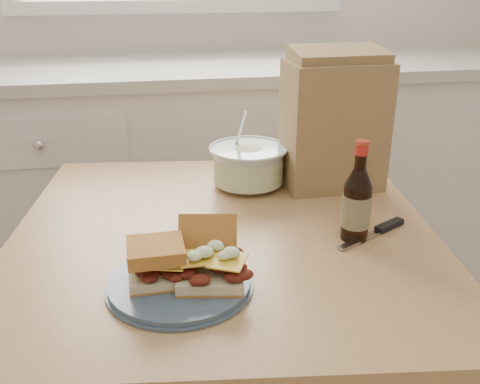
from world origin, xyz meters
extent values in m
cube|color=white|center=(0.00, 1.70, 0.45)|extent=(2.40, 0.60, 0.90)
cube|color=beige|center=(0.00, 1.70, 0.92)|extent=(2.50, 0.64, 0.04)
cube|color=tan|center=(-0.01, 0.70, 0.73)|extent=(1.00, 1.00, 0.04)
cube|color=tan|center=(-0.36, 1.15, 0.35)|extent=(0.07, 0.07, 0.71)
cube|color=tan|center=(0.43, 1.05, 0.35)|extent=(0.07, 0.07, 0.71)
cylinder|color=#3E5065|center=(-0.12, 0.50, 0.76)|extent=(0.25, 0.25, 0.02)
cube|color=beige|center=(-0.16, 0.50, 0.77)|extent=(0.10, 0.09, 0.02)
cube|color=yellow|center=(-0.16, 0.50, 0.80)|extent=(0.06, 0.06, 0.00)
cube|color=#B96F31|center=(-0.16, 0.50, 0.82)|extent=(0.10, 0.09, 0.03)
cube|color=beige|center=(-0.07, 0.48, 0.77)|extent=(0.13, 0.12, 0.02)
cube|color=yellow|center=(-0.07, 0.48, 0.81)|extent=(0.08, 0.08, 0.00)
cube|color=#B96F31|center=(-0.06, 0.55, 0.81)|extent=(0.12, 0.09, 0.10)
cone|color=silver|center=(0.09, 0.94, 0.80)|extent=(0.19, 0.19, 0.10)
cylinder|color=white|center=(0.09, 0.94, 0.79)|extent=(0.18, 0.18, 0.07)
torus|color=silver|center=(0.09, 0.94, 0.85)|extent=(0.20, 0.20, 0.01)
cylinder|color=silver|center=(0.07, 0.97, 0.88)|extent=(0.03, 0.08, 0.13)
cylinder|color=black|center=(0.25, 0.62, 0.81)|extent=(0.06, 0.06, 0.12)
cone|color=black|center=(0.25, 0.62, 0.88)|extent=(0.06, 0.06, 0.04)
cylinder|color=black|center=(0.25, 0.62, 0.93)|extent=(0.02, 0.02, 0.05)
cylinder|color=red|center=(0.25, 0.62, 0.94)|extent=(0.03, 0.03, 0.02)
cylinder|color=#B13A20|center=(0.25, 0.62, 0.96)|extent=(0.03, 0.03, 0.01)
cylinder|color=#363D1E|center=(0.25, 0.62, 0.81)|extent=(0.06, 0.06, 0.07)
cube|color=silver|center=(0.26, 0.61, 0.75)|extent=(0.13, 0.08, 0.00)
cube|color=black|center=(0.34, 0.65, 0.75)|extent=(0.08, 0.05, 0.01)
cube|color=olive|center=(0.30, 0.91, 0.90)|extent=(0.24, 0.16, 0.31)
camera|label=1|loc=(-0.16, -0.31, 1.27)|focal=40.00mm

